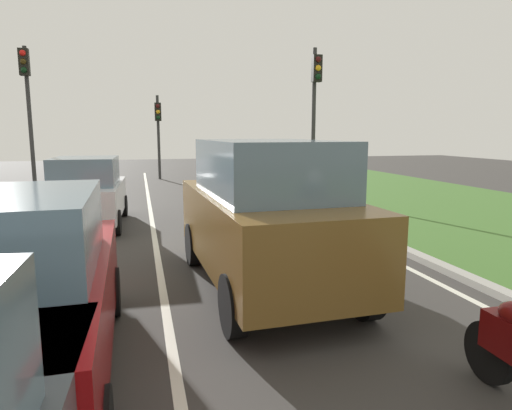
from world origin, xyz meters
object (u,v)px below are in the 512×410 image
object	(u,v)px
car_suv_ahead	(266,214)
traffic_light_far_median	(158,124)
traffic_light_overhead_left	(27,96)
car_sedan_left_lane	(11,293)
traffic_light_near_right	(315,99)
car_hatchback_far	(88,192)

from	to	relation	value
car_suv_ahead	traffic_light_far_median	bearing A→B (deg)	90.72
traffic_light_far_median	traffic_light_overhead_left	bearing A→B (deg)	-127.26
car_sedan_left_lane	traffic_light_near_right	world-z (taller)	traffic_light_near_right
car_sedan_left_lane	traffic_light_near_right	bearing A→B (deg)	54.55
car_sedan_left_lane	traffic_light_overhead_left	bearing A→B (deg)	99.54
car_sedan_left_lane	car_suv_ahead	bearing A→B (deg)	32.55
car_suv_ahead	traffic_light_overhead_left	bearing A→B (deg)	114.46
car_sedan_left_lane	traffic_light_far_median	size ratio (longest dim) A/B	1.02
car_suv_ahead	car_sedan_left_lane	world-z (taller)	car_suv_ahead
traffic_light_far_median	traffic_light_near_right	bearing A→B (deg)	-59.74
car_sedan_left_lane	traffic_light_overhead_left	world-z (taller)	traffic_light_overhead_left
car_sedan_left_lane	car_hatchback_far	xyz separation A→B (m)	(-0.10, 7.62, -0.04)
car_suv_ahead	traffic_light_overhead_left	distance (m)	12.58
car_hatchback_far	traffic_light_near_right	bearing A→B (deg)	24.13
car_sedan_left_lane	traffic_light_near_right	xyz separation A→B (m)	(7.23, 10.60, 2.63)
traffic_light_near_right	car_hatchback_far	bearing A→B (deg)	-157.83
traffic_light_overhead_left	car_suv_ahead	bearing A→B (deg)	-63.51
car_sedan_left_lane	traffic_light_far_median	xyz separation A→B (m)	(2.21, 19.21, 1.88)
car_hatchback_far	traffic_light_far_median	world-z (taller)	traffic_light_far_median
traffic_light_overhead_left	car_hatchback_far	bearing A→B (deg)	-66.46
car_hatchback_far	traffic_light_near_right	size ratio (longest dim) A/B	0.71
car_hatchback_far	traffic_light_near_right	world-z (taller)	traffic_light_near_right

